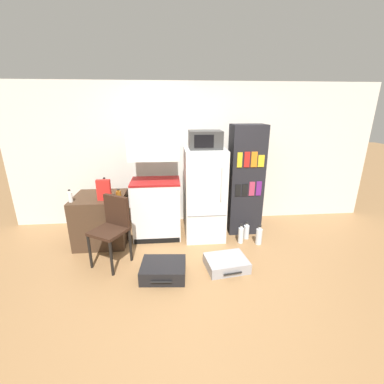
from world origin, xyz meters
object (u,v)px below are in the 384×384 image
at_px(refrigerator, 204,194).
at_px(microwave, 205,140).
at_px(suitcase_large_flat, 163,270).
at_px(water_bottle_middle, 246,231).
at_px(bottle_olive_oil, 105,187).
at_px(bottle_ketchup_red, 104,186).
at_px(water_bottle_front, 259,236).
at_px(bookshelf, 245,180).
at_px(bottle_milk_white, 70,197).
at_px(chair, 113,224).
at_px(water_bottle_back, 241,235).
at_px(suitcase_small_flat, 226,263).
at_px(bottle_amber_beer, 119,194).
at_px(kitchen_hutch, 156,187).
at_px(side_table, 102,219).
at_px(cereal_box, 104,190).

height_order(refrigerator, microwave, microwave).
height_order(suitcase_large_flat, water_bottle_middle, water_bottle_middle).
distance_m(microwave, bottle_olive_oil, 1.68).
xyz_separation_m(refrigerator, bottle_olive_oil, (-1.52, 0.06, 0.14)).
relative_size(bottle_ketchup_red, suitcase_large_flat, 0.26).
distance_m(bottle_olive_oil, water_bottle_front, 2.48).
height_order(microwave, bookshelf, bookshelf).
height_order(bottle_milk_white, water_bottle_middle, bottle_milk_white).
bearing_deg(water_bottle_front, chair, -172.53).
relative_size(suitcase_large_flat, water_bottle_back, 1.82).
height_order(microwave, bottle_ketchup_red, microwave).
bearing_deg(water_bottle_back, suitcase_small_flat, -119.81).
bearing_deg(water_bottle_back, bottle_amber_beer, 176.01).
xyz_separation_m(kitchen_hutch, water_bottle_back, (1.30, -0.36, -0.70)).
height_order(side_table, bottle_olive_oil, bottle_olive_oil).
bearing_deg(bottle_ketchup_red, water_bottle_back, -14.11).
distance_m(microwave, cereal_box, 1.63).
distance_m(kitchen_hutch, water_bottle_middle, 1.61).
xyz_separation_m(refrigerator, water_bottle_back, (0.54, -0.30, -0.58)).
distance_m(bookshelf, bottle_amber_beer, 2.00).
height_order(bottle_amber_beer, suitcase_large_flat, bottle_amber_beer).
distance_m(chair, water_bottle_front, 2.17).
distance_m(bookshelf, water_bottle_middle, 0.82).
bearing_deg(water_bottle_front, bottle_olive_oil, 169.84).
bearing_deg(bottle_ketchup_red, suitcase_small_flat, -33.57).
xyz_separation_m(bottle_milk_white, suitcase_large_flat, (1.29, -0.77, -0.74)).
bearing_deg(bottle_ketchup_red, refrigerator, -8.37).
xyz_separation_m(microwave, bookshelf, (0.69, 0.13, -0.68)).
relative_size(refrigerator, water_bottle_middle, 4.99).
xyz_separation_m(refrigerator, bottle_amber_beer, (-1.29, -0.17, 0.09)).
xyz_separation_m(bookshelf, chair, (-1.98, -0.77, -0.33)).
height_order(bookshelf, water_bottle_middle, bookshelf).
xyz_separation_m(bottle_olive_oil, suitcase_small_flat, (1.70, -0.99, -0.79)).
distance_m(bottle_amber_beer, suitcase_small_flat, 1.81).
distance_m(refrigerator, bottle_ketchup_red, 1.61).
relative_size(refrigerator, bottle_olive_oil, 5.54).
height_order(refrigerator, cereal_box, refrigerator).
bearing_deg(chair, suitcase_large_flat, -0.11).
bearing_deg(side_table, bottle_olive_oil, 51.36).
height_order(side_table, water_bottle_front, side_table).
distance_m(suitcase_small_flat, water_bottle_middle, 0.91).
distance_m(refrigerator, water_bottle_middle, 0.91).
bearing_deg(refrigerator, water_bottle_front, -24.16).
relative_size(bottle_ketchup_red, water_bottle_back, 0.48).
xyz_separation_m(kitchen_hutch, refrigerator, (0.76, -0.06, -0.12)).
distance_m(water_bottle_middle, water_bottle_back, 0.18).
relative_size(side_table, bottle_amber_beer, 5.25).
bearing_deg(kitchen_hutch, chair, -127.94).
distance_m(water_bottle_front, water_bottle_middle, 0.24).
height_order(microwave, bottle_olive_oil, microwave).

